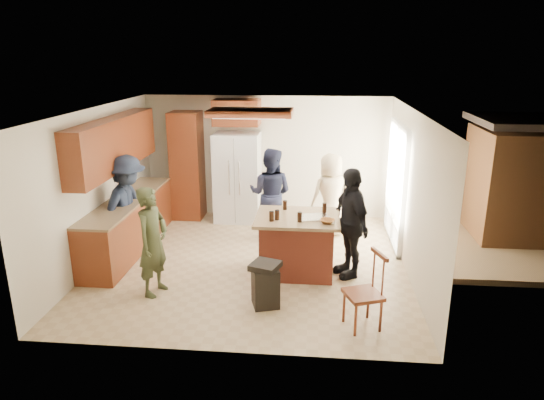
# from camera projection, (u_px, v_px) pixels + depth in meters

# --- Properties ---
(room_shell) EXTENTS (8.00, 5.20, 5.00)m
(room_shell) POSITION_uv_depth(u_px,v_px,m) (497.00, 192.00, 8.94)
(room_shell) COLOR tan
(room_shell) RESTS_ON ground
(person_front_left) EXTENTS (0.56, 0.67, 1.58)m
(person_front_left) POSITION_uv_depth(u_px,v_px,m) (153.00, 241.00, 6.79)
(person_front_left) COLOR #383F25
(person_front_left) RESTS_ON ground
(person_behind_left) EXTENTS (0.90, 0.65, 1.69)m
(person_behind_left) POSITION_uv_depth(u_px,v_px,m) (270.00, 194.00, 8.89)
(person_behind_left) COLOR #191D32
(person_behind_left) RESTS_ON ground
(person_behind_right) EXTENTS (0.91, 0.78, 1.58)m
(person_behind_right) POSITION_uv_depth(u_px,v_px,m) (331.00, 195.00, 8.98)
(person_behind_right) COLOR #C5B087
(person_behind_right) RESTS_ON ground
(person_side_right) EXTENTS (0.86, 1.12, 1.71)m
(person_side_right) POSITION_uv_depth(u_px,v_px,m) (350.00, 223.00, 7.34)
(person_side_right) COLOR black
(person_side_right) RESTS_ON ground
(person_counter) EXTENTS (0.75, 1.21, 1.74)m
(person_counter) POSITION_uv_depth(u_px,v_px,m) (128.00, 207.00, 8.03)
(person_counter) COLOR #171F2F
(person_counter) RESTS_ON ground
(left_cabinetry) EXTENTS (0.64, 3.00, 2.30)m
(left_cabinetry) POSITION_uv_depth(u_px,v_px,m) (124.00, 197.00, 8.31)
(left_cabinetry) COLOR maroon
(left_cabinetry) RESTS_ON ground
(back_wall_units) EXTENTS (1.80, 0.60, 2.45)m
(back_wall_units) POSITION_uv_depth(u_px,v_px,m) (200.00, 153.00, 9.82)
(back_wall_units) COLOR maroon
(back_wall_units) RESTS_ON ground
(refrigerator) EXTENTS (0.90, 0.76, 1.80)m
(refrigerator) POSITION_uv_depth(u_px,v_px,m) (238.00, 177.00, 9.81)
(refrigerator) COLOR white
(refrigerator) RESTS_ON ground
(kitchen_island) EXTENTS (1.28, 1.03, 0.93)m
(kitchen_island) POSITION_uv_depth(u_px,v_px,m) (297.00, 244.00, 7.53)
(kitchen_island) COLOR #9E3B28
(kitchen_island) RESTS_ON ground
(island_items) EXTENTS (0.99, 0.73, 0.15)m
(island_items) POSITION_uv_depth(u_px,v_px,m) (308.00, 216.00, 7.28)
(island_items) COLOR silver
(island_items) RESTS_ON kitchen_island
(trash_bin) EXTENTS (0.46, 0.46, 0.63)m
(trash_bin) POSITION_uv_depth(u_px,v_px,m) (265.00, 284.00, 6.57)
(trash_bin) COLOR black
(trash_bin) RESTS_ON ground
(spindle_chair) EXTENTS (0.54, 0.54, 0.99)m
(spindle_chair) POSITION_uv_depth(u_px,v_px,m) (365.00, 294.00, 6.02)
(spindle_chair) COLOR maroon
(spindle_chair) RESTS_ON ground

